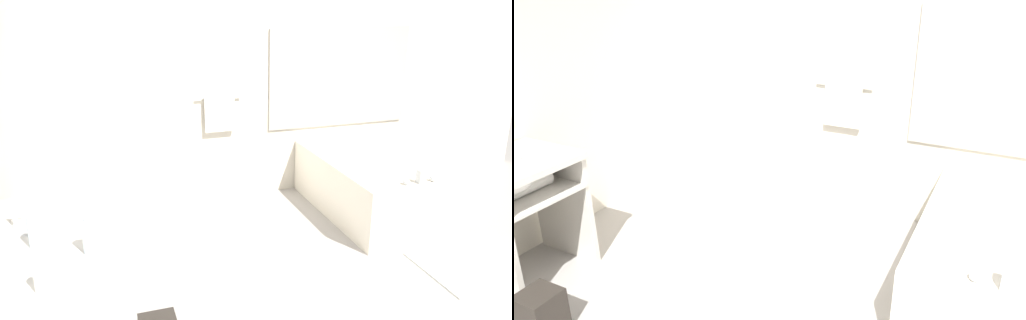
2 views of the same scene
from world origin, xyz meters
TOP-DOWN VIEW (x-y plane):
  - wall_back_with_blinds at (0.04, 2.23)m, footprint 7.40×0.13m
  - bathtub at (1.12, 1.34)m, footprint 1.05×1.70m
  - waste_bin at (-1.32, -0.25)m, footprint 0.23×0.23m

SIDE VIEW (x-z plane):
  - waste_bin at x=-1.32m, z-range 0.00..0.29m
  - bathtub at x=1.12m, z-range -0.03..0.67m
  - wall_back_with_blinds at x=0.04m, z-range 0.00..2.70m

